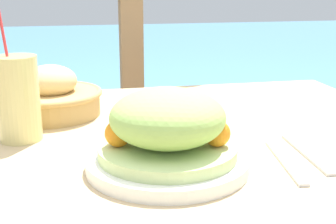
{
  "coord_description": "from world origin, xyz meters",
  "views": [
    {
      "loc": [
        -0.19,
        -0.78,
        1.04
      ],
      "look_at": [
        -0.03,
        -0.03,
        0.83
      ],
      "focal_mm": 50.0,
      "sensor_mm": 36.0,
      "label": 1
    }
  ],
  "objects": [
    {
      "name": "bread_basket",
      "position": [
        -0.23,
        0.2,
        0.81
      ],
      "size": [
        0.21,
        0.21,
        0.11
      ],
      "color": "tan",
      "rests_on": "patio_table"
    },
    {
      "name": "sea_backdrop",
      "position": [
        0.0,
        3.21,
        0.24
      ],
      "size": [
        12.0,
        4.0,
        0.49
      ],
      "color": "teal",
      "rests_on": "ground_plane"
    },
    {
      "name": "fork",
      "position": [
        0.13,
        -0.14,
        0.77
      ],
      "size": [
        0.04,
        0.18,
        0.0
      ],
      "color": "silver",
      "rests_on": "patio_table"
    },
    {
      "name": "patio_table",
      "position": [
        0.0,
        0.0,
        0.65
      ],
      "size": [
        0.97,
        0.84,
        0.77
      ],
      "color": "tan",
      "rests_on": "ground_plane"
    },
    {
      "name": "railing_fence",
      "position": [
        0.0,
        0.71,
        0.81
      ],
      "size": [
        2.8,
        0.08,
        1.08
      ],
      "color": "#937551",
      "rests_on": "ground_plane"
    },
    {
      "name": "salad_plate",
      "position": [
        -0.05,
        -0.13,
        0.82
      ],
      "size": [
        0.25,
        0.25,
        0.12
      ],
      "color": "white",
      "rests_on": "patio_table"
    },
    {
      "name": "drink_glass",
      "position": [
        -0.28,
        0.05,
        0.84
      ],
      "size": [
        0.07,
        0.08,
        0.25
      ],
      "color": "#DBCC7F",
      "rests_on": "patio_table"
    },
    {
      "name": "knife",
      "position": [
        0.18,
        -0.12,
        0.77
      ],
      "size": [
        0.03,
        0.18,
        0.0
      ],
      "color": "silver",
      "rests_on": "patio_table"
    }
  ]
}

